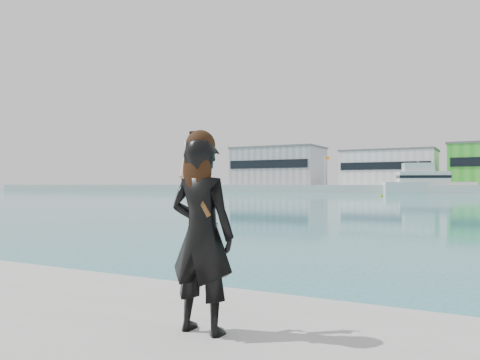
# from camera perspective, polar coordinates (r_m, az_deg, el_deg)

# --- Properties ---
(far_quay) EXTENTS (320.00, 40.00, 2.00)m
(far_quay) POSITION_cam_1_polar(r_m,az_deg,el_deg) (134.04, 27.20, -0.96)
(far_quay) COLOR #9E9E99
(far_quay) RESTS_ON ground
(warehouse_grey_left) EXTENTS (26.52, 16.36, 11.50)m
(warehouse_grey_left) POSITION_cam_1_polar(r_m,az_deg,el_deg) (143.88, 4.70, 1.71)
(warehouse_grey_left) COLOR gray
(warehouse_grey_left) RESTS_ON far_quay
(warehouse_white) EXTENTS (24.48, 15.35, 9.50)m
(warehouse_white) POSITION_cam_1_polar(r_m,az_deg,el_deg) (134.24, 17.74, 1.47)
(warehouse_white) COLOR silver
(warehouse_white) RESTS_ON far_quay
(flagpole_left) EXTENTS (1.28, 0.16, 8.00)m
(flagpole_left) POSITION_cam_1_polar(r_m,az_deg,el_deg) (131.30, 10.35, 1.40)
(flagpole_left) COLOR silver
(flagpole_left) RESTS_ON far_quay
(motor_yacht) EXTENTS (20.74, 11.78, 9.34)m
(motor_yacht) POSITION_cam_1_polar(r_m,az_deg,el_deg) (117.47, 21.67, -0.25)
(motor_yacht) COLOR silver
(motor_yacht) RESTS_ON ground
(buoy_far) EXTENTS (0.50, 0.50, 0.50)m
(buoy_far) POSITION_cam_1_polar(r_m,az_deg,el_deg) (85.40, 16.85, -1.92)
(buoy_far) COLOR #D5BE0B
(buoy_far) RESTS_ON ground
(woman) EXTENTS (0.61, 0.40, 1.76)m
(woman) POSITION_cam_1_polar(r_m,az_deg,el_deg) (4.04, -4.73, -5.94)
(woman) COLOR black
(woman) RESTS_ON near_quay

